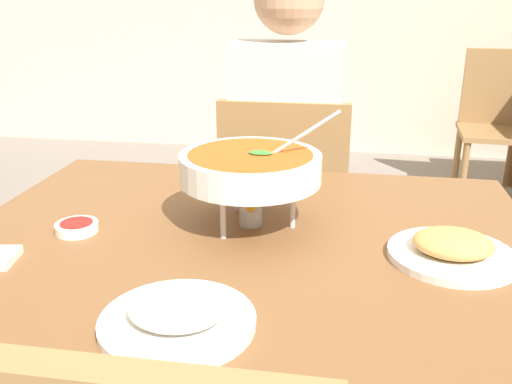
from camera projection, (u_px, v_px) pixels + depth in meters
dining_table_main at (244, 283)px, 1.18m from camera, size 1.21×0.97×0.74m
chair_diner_main at (285, 207)px, 1.94m from camera, size 0.44×0.44×0.90m
diner_main at (288, 139)px, 1.89m from camera, size 0.40×0.45×1.31m
curry_bowl at (251, 168)px, 1.17m from camera, size 0.33×0.30×0.26m
rice_plate at (177, 314)px, 0.84m from camera, size 0.24×0.24×0.06m
appetizer_plate at (452, 249)px, 1.05m from camera, size 0.24×0.24×0.06m
sauce_dish at (77, 227)px, 1.18m from camera, size 0.09×0.09×0.02m
chair_bg_right at (498, 117)px, 3.33m from camera, size 0.47×0.47×0.90m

